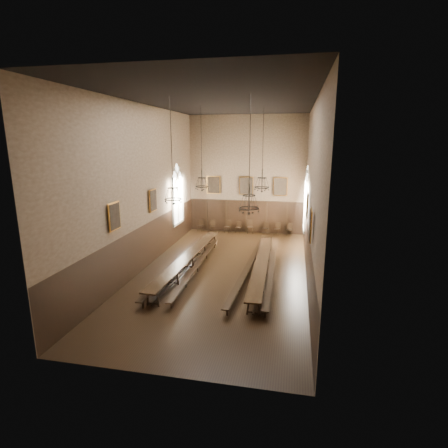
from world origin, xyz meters
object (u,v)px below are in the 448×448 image
(chandelier_back_left, at_px, (202,181))
(bench_left_outer, at_px, (178,263))
(chandelier_back_right, at_px, (262,182))
(chandelier_front_left, at_px, (173,192))
(chair_6, at_px, (277,231))
(bench_right_outer, at_px, (271,268))
(bench_right_inner, at_px, (248,269))
(chair_2, at_px, (228,229))
(chair_4, at_px, (250,229))
(chair_5, at_px, (266,231))
(chair_3, at_px, (238,229))
(chair_1, at_px, (213,228))
(chandelier_front_right, at_px, (249,201))
(chair_0, at_px, (201,228))
(table_right, at_px, (261,268))
(table_left, at_px, (189,262))
(chair_7, at_px, (289,232))
(bench_left_inner, at_px, (198,267))

(chandelier_back_left, bearing_deg, bench_left_outer, -114.52)
(chandelier_back_right, xyz_separation_m, chandelier_front_left, (-3.64, -5.32, 0.05))
(chair_6, distance_m, chandelier_front_left, 12.65)
(bench_right_outer, bearing_deg, bench_right_inner, -166.96)
(chair_2, distance_m, chandelier_front_left, 11.86)
(chandelier_back_right, bearing_deg, chandelier_front_left, -124.39)
(chair_4, bearing_deg, chair_5, -12.88)
(chair_3, height_order, chandelier_back_left, chandelier_back_left)
(chair_6, height_order, chandelier_front_left, chandelier_front_left)
(chair_1, relative_size, chair_4, 0.87)
(bench_right_outer, relative_size, chandelier_front_right, 2.14)
(chair_1, distance_m, chair_4, 3.01)
(chair_6, relative_size, chandelier_front_left, 0.20)
(chair_0, bearing_deg, chandelier_back_left, -63.12)
(table_right, bearing_deg, chandelier_front_right, -98.78)
(table_left, xyz_separation_m, chandelier_back_right, (3.76, 2.75, 4.27))
(bench_left_outer, distance_m, chair_5, 9.54)
(table_left, height_order, chandelier_front_left, chandelier_front_left)
(chair_1, distance_m, chandelier_back_left, 7.98)
(chair_6, bearing_deg, chair_7, 20.39)
(bench_left_inner, xyz_separation_m, chandelier_front_left, (-0.47, -2.26, 4.46))
(bench_right_inner, relative_size, chair_4, 10.00)
(bench_left_outer, distance_m, chandelier_front_left, 5.15)
(bench_right_inner, distance_m, chair_4, 8.69)
(chair_1, distance_m, chair_7, 6.04)
(chair_7, xyz_separation_m, chandelier_back_left, (-5.13, -6.49, 4.49))
(chandelier_front_right, bearing_deg, chair_3, 101.37)
(bench_left_inner, height_order, chandelier_front_left, chandelier_front_left)
(bench_right_inner, distance_m, chair_0, 9.94)
(chair_5, bearing_deg, chandelier_back_right, -77.17)
(chandelier_back_left, distance_m, chandelier_back_right, 3.55)
(bench_left_inner, distance_m, chair_6, 9.58)
(chandelier_back_left, bearing_deg, chair_3, 79.94)
(chair_2, height_order, chair_3, chair_2)
(bench_right_outer, relative_size, chair_6, 11.19)
(bench_left_outer, xyz_separation_m, bench_right_inner, (4.03, -0.07, -0.01))
(chair_7, distance_m, chandelier_front_right, 12.09)
(chandelier_back_right, bearing_deg, bench_left_inner, -135.96)
(chair_1, bearing_deg, chandelier_front_left, -98.80)
(chair_0, bearing_deg, chair_4, 11.01)
(table_left, xyz_separation_m, chair_7, (5.42, 8.47, -0.13))
(chair_0, distance_m, chair_3, 3.07)
(chandelier_back_left, bearing_deg, chair_4, 72.09)
(chair_5, relative_size, chandelier_back_right, 0.20)
(table_left, xyz_separation_m, bench_right_outer, (4.63, 0.15, -0.10))
(chair_1, height_order, chandelier_back_right, chandelier_back_right)
(table_right, relative_size, chandelier_back_left, 2.14)
(chair_2, bearing_deg, bench_left_inner, -76.81)
(chair_6, bearing_deg, chair_5, -165.20)
(bench_left_outer, xyz_separation_m, chandelier_front_right, (4.35, -2.66, 4.15))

